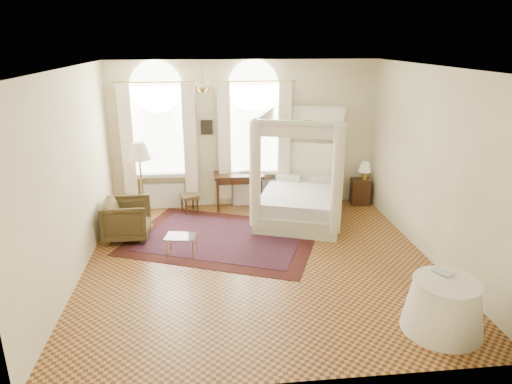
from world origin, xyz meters
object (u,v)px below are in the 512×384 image
(nightstand, at_px, (360,192))
(coffee_table, at_px, (181,238))
(floor_lamp, at_px, (139,156))
(writing_desk, at_px, (239,179))
(canopy_bed, at_px, (301,197))
(armchair, at_px, (127,219))
(side_table, at_px, (444,306))
(stool, at_px, (189,198))

(nightstand, relative_size, coffee_table, 0.99)
(floor_lamp, bearing_deg, writing_desk, 23.51)
(canopy_bed, relative_size, coffee_table, 4.23)
(canopy_bed, xyz_separation_m, armchair, (-3.55, -0.57, -0.13))
(side_table, bearing_deg, nightstand, 84.21)
(stool, relative_size, floor_lamp, 0.26)
(writing_desk, bearing_deg, stool, -173.51)
(coffee_table, height_order, side_table, side_table)
(canopy_bed, distance_m, armchair, 3.60)
(nightstand, xyz_separation_m, stool, (-3.99, -0.13, 0.04))
(nightstand, xyz_separation_m, armchair, (-5.15, -1.42, 0.09))
(canopy_bed, xyz_separation_m, coffee_table, (-2.47, -1.44, -0.19))
(nightstand, relative_size, stool, 1.28)
(side_table, bearing_deg, armchair, 143.05)
(canopy_bed, height_order, coffee_table, canopy_bed)
(coffee_table, bearing_deg, nightstand, 29.31)
(writing_desk, xyz_separation_m, side_table, (2.37, -4.92, -0.35))
(floor_lamp, xyz_separation_m, side_table, (4.40, -4.03, -1.16))
(stool, bearing_deg, side_table, -53.89)
(coffee_table, bearing_deg, side_table, -36.35)
(stool, xyz_separation_m, coffee_table, (-0.08, -2.16, -0.01))
(writing_desk, height_order, coffee_table, writing_desk)
(armchair, xyz_separation_m, floor_lamp, (0.25, 0.54, 1.13))
(stool, height_order, coffee_table, stool)
(nightstand, relative_size, side_table, 0.56)
(writing_desk, height_order, armchair, writing_desk)
(armchair, relative_size, side_table, 0.81)
(canopy_bed, distance_m, stool, 2.50)
(stool, relative_size, armchair, 0.54)
(writing_desk, bearing_deg, coffee_table, -117.85)
(nightstand, distance_m, armchair, 5.34)
(armchair, height_order, coffee_table, armchair)
(stool, bearing_deg, canopy_bed, -16.79)
(stool, distance_m, side_table, 5.93)
(stool, bearing_deg, coffee_table, -92.14)
(writing_desk, distance_m, coffee_table, 2.61)
(stool, distance_m, armchair, 1.73)
(writing_desk, xyz_separation_m, stool, (-1.13, -0.13, -0.37))
(nightstand, relative_size, floor_lamp, 0.33)
(armchair, distance_m, floor_lamp, 1.28)
(canopy_bed, bearing_deg, floor_lamp, -179.39)
(writing_desk, distance_m, floor_lamp, 2.36)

